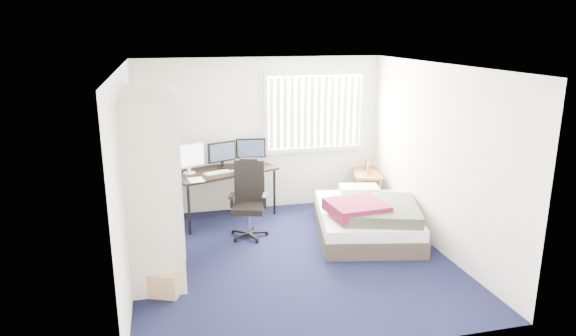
% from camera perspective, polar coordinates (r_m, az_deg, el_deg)
% --- Properties ---
extents(ground, '(4.20, 4.20, 0.00)m').
position_cam_1_polar(ground, '(6.87, 0.52, -10.03)').
color(ground, black).
rests_on(ground, ground).
extents(room_shell, '(4.20, 4.20, 4.20)m').
position_cam_1_polar(room_shell, '(6.37, 0.55, 2.34)').
color(room_shell, silver).
rests_on(room_shell, ground).
extents(window_assembly, '(1.72, 0.09, 1.32)m').
position_cam_1_polar(window_assembly, '(8.52, 3.02, 6.23)').
color(window_assembly, white).
rests_on(window_assembly, ground).
extents(closet, '(0.64, 1.84, 2.22)m').
position_cam_1_polar(closet, '(6.48, -14.53, 0.63)').
color(closet, beige).
rests_on(closet, ground).
extents(desk, '(1.77, 1.28, 1.26)m').
position_cam_1_polar(desk, '(8.10, -7.27, -0.02)').
color(desk, black).
rests_on(desk, ground).
extents(office_chair, '(0.66, 0.66, 1.13)m').
position_cam_1_polar(office_chair, '(7.48, -4.36, -4.32)').
color(office_chair, black).
rests_on(office_chair, ground).
extents(footstool, '(0.35, 0.29, 0.26)m').
position_cam_1_polar(footstool, '(8.43, -3.91, -3.70)').
color(footstool, white).
rests_on(footstool, ground).
extents(nightstand, '(0.65, 0.95, 0.78)m').
position_cam_1_polar(nightstand, '(8.80, 8.70, -0.77)').
color(nightstand, brown).
rests_on(nightstand, ground).
extents(bed, '(1.74, 2.09, 0.61)m').
position_cam_1_polar(bed, '(7.59, 8.78, -5.51)').
color(bed, '#3C332B').
rests_on(bed, ground).
extents(pine_box, '(0.45, 0.41, 0.28)m').
position_cam_1_polar(pine_box, '(6.14, -13.59, -12.28)').
color(pine_box, tan).
rests_on(pine_box, ground).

